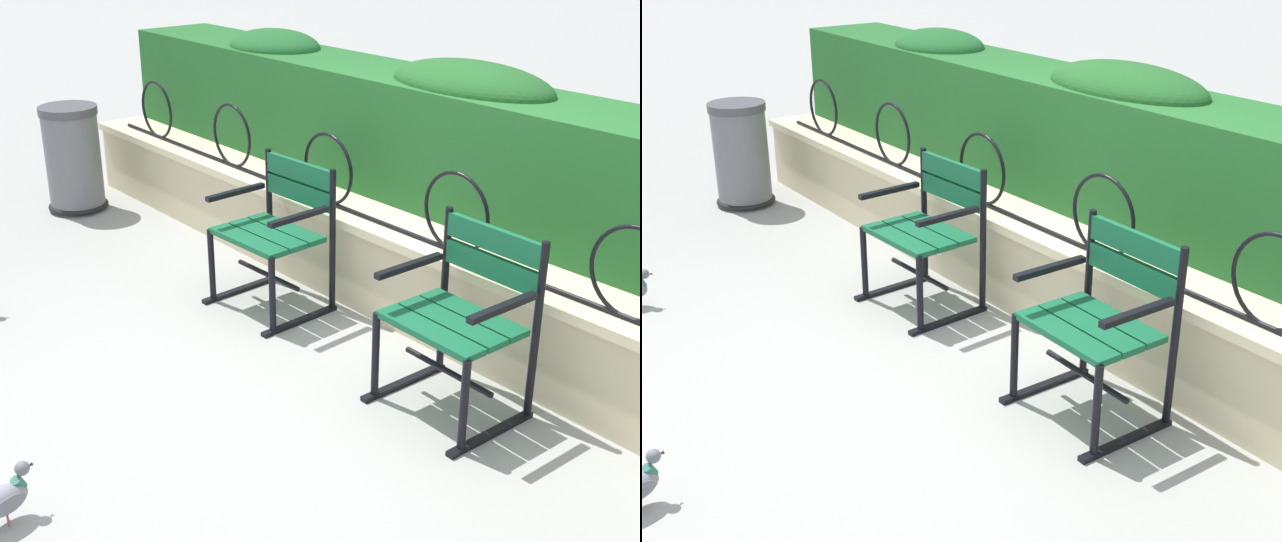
{
  "view_description": "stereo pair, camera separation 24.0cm",
  "coord_description": "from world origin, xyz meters",
  "views": [
    {
      "loc": [
        2.8,
        -2.18,
        2.13
      ],
      "look_at": [
        0.0,
        0.15,
        0.55
      ],
      "focal_mm": 47.89,
      "sensor_mm": 36.0,
      "label": 1
    },
    {
      "loc": [
        2.95,
        -1.99,
        2.13
      ],
      "look_at": [
        0.0,
        0.15,
        0.55
      ],
      "focal_mm": 47.89,
      "sensor_mm": 36.0,
      "label": 2
    }
  ],
  "objects": [
    {
      "name": "hedge_row",
      "position": [
        -0.02,
        1.4,
        0.9
      ],
      "size": [
        6.73,
        0.62,
        0.82
      ],
      "color": "#236028",
      "rests_on": "stone_wall"
    },
    {
      "name": "iron_arch_fence",
      "position": [
        -0.24,
        0.84,
        0.7
      ],
      "size": [
        6.34,
        0.02,
        0.42
      ],
      "color": "black",
      "rests_on": "stone_wall"
    },
    {
      "name": "trash_bin",
      "position": [
        -3.05,
        0.31,
        0.37
      ],
      "size": [
        0.44,
        0.44,
        0.78
      ],
      "color": "slate",
      "rests_on": "ground"
    },
    {
      "name": "park_chair_left",
      "position": [
        -0.77,
        0.48,
        0.46
      ],
      "size": [
        0.61,
        0.54,
        0.83
      ],
      "color": "#145B38",
      "rests_on": "ground"
    },
    {
      "name": "stone_wall",
      "position": [
        0.0,
        0.92,
        0.27
      ],
      "size": [
        6.87,
        0.41,
        0.52
      ],
      "color": "beige",
      "rests_on": "ground"
    },
    {
      "name": "ground_plane",
      "position": [
        0.0,
        0.0,
        0.0
      ],
      "size": [
        60.0,
        60.0,
        0.0
      ],
      "primitive_type": "plane",
      "color": "#9E9E99"
    },
    {
      "name": "park_chair_right",
      "position": [
        0.61,
        0.46,
        0.46
      ],
      "size": [
        0.6,
        0.54,
        0.85
      ],
      "color": "#145B38",
      "rests_on": "ground"
    }
  ]
}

